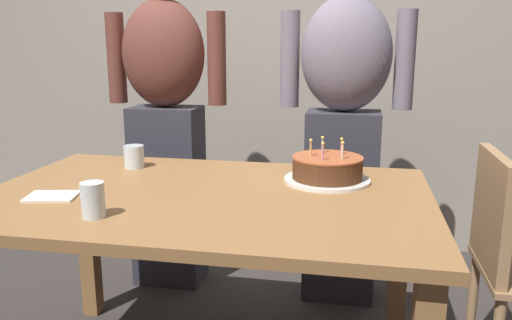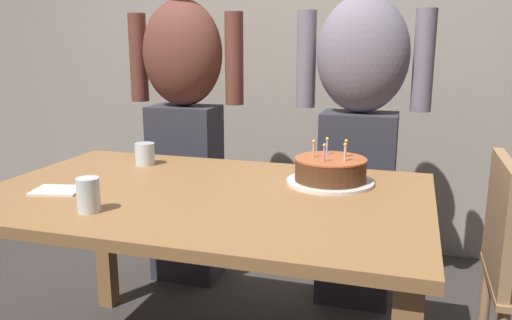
# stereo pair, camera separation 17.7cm
# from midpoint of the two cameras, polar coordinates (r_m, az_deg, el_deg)

# --- Properties ---
(back_wall) EXTENTS (5.20, 0.10, 2.60)m
(back_wall) POSITION_cam_midpoint_polar(r_m,az_deg,el_deg) (3.18, 0.74, 14.09)
(back_wall) COLOR #9E9384
(back_wall) RESTS_ON ground_plane
(dining_table) EXTENTS (1.50, 0.96, 0.74)m
(dining_table) POSITION_cam_midpoint_polar(r_m,az_deg,el_deg) (1.78, -8.44, -6.64)
(dining_table) COLOR olive
(dining_table) RESTS_ON ground_plane
(birthday_cake) EXTENTS (0.31, 0.31, 0.16)m
(birthday_cake) POSITION_cam_midpoint_polar(r_m,az_deg,el_deg) (1.87, 5.20, -1.10)
(birthday_cake) COLOR white
(birthday_cake) RESTS_ON dining_table
(water_glass_near) EXTENTS (0.07, 0.07, 0.10)m
(water_glass_near) POSITION_cam_midpoint_polar(r_m,az_deg,el_deg) (1.59, -20.64, -4.19)
(water_glass_near) COLOR silver
(water_glass_near) RESTS_ON dining_table
(water_glass_far) EXTENTS (0.08, 0.08, 0.09)m
(water_glass_far) POSITION_cam_midpoint_polar(r_m,az_deg,el_deg) (2.15, -15.61, 0.35)
(water_glass_far) COLOR silver
(water_glass_far) RESTS_ON dining_table
(napkin_stack) EXTENTS (0.18, 0.15, 0.01)m
(napkin_stack) POSITION_cam_midpoint_polar(r_m,az_deg,el_deg) (1.84, -24.17, -3.71)
(napkin_stack) COLOR white
(napkin_stack) RESTS_ON dining_table
(person_man_bearded) EXTENTS (0.61, 0.27, 1.66)m
(person_man_bearded) POSITION_cam_midpoint_polar(r_m,az_deg,el_deg) (2.63, -11.85, 4.74)
(person_man_bearded) COLOR #33333D
(person_man_bearded) RESTS_ON ground_plane
(person_woman_cardigan) EXTENTS (0.61, 0.27, 1.66)m
(person_woman_cardigan) POSITION_cam_midpoint_polar(r_m,az_deg,el_deg) (2.43, 7.60, 4.23)
(person_woman_cardigan) COLOR #33333D
(person_woman_cardigan) RESTS_ON ground_plane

